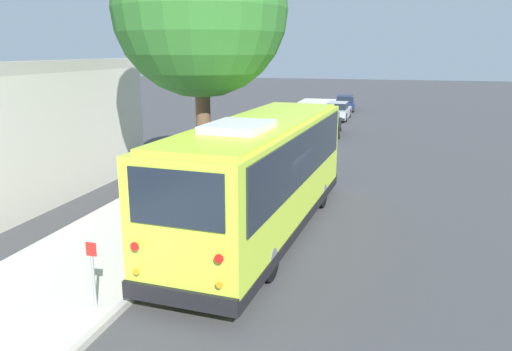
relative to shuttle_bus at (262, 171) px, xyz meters
name	(u,v)px	position (x,y,z in m)	size (l,w,h in m)	color
ground_plane	(263,237)	(-0.29, -0.10, -1.86)	(160.00, 160.00, 0.00)	#3D3D3F
sidewalk_slab	(143,223)	(-0.29, 3.64, -1.79)	(80.00, 3.87, 0.15)	beige
curb_strip	(205,229)	(-0.29, 1.63, -1.79)	(80.00, 0.14, 0.15)	#AAA69D
shuttle_bus	(262,171)	(0.00, 0.00, 0.00)	(10.49, 3.18, 3.46)	#BCDB38
parked_sedan_white	(305,144)	(11.07, 0.66, -1.24)	(4.73, 1.92, 1.33)	silver
parked_sedan_black	(327,125)	(17.87, 0.45, -1.26)	(4.62, 1.97, 1.30)	black
parked_sedan_silver	(338,111)	(25.11, 0.56, -1.25)	(4.35, 1.77, 1.31)	#A8AAAF
parked_sedan_navy	(345,103)	(31.38, 0.60, -1.28)	(4.47, 1.96, 1.27)	#19234C
sign_post_near	(93,274)	(-5.28, 2.08, -1.00)	(0.06, 0.22, 1.37)	gray
sign_post_far	(142,240)	(-3.28, 2.08, -1.06)	(0.06, 0.06, 1.30)	gray
fire_hydrant	(255,161)	(6.89, 2.11, -1.31)	(0.22, 0.22, 0.81)	red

